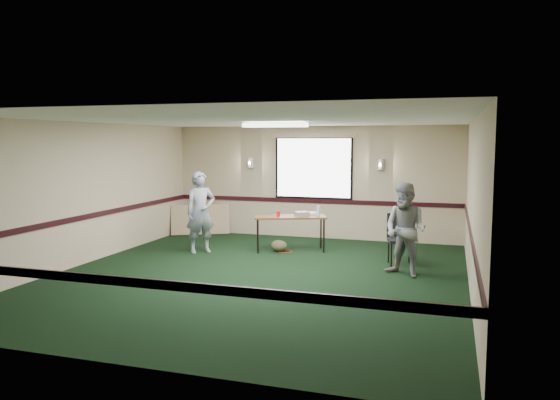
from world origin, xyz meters
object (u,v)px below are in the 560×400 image
(projector, at_px, (302,214))
(person_left, at_px, (201,212))
(conference_chair, at_px, (400,235))
(person_right, at_px, (406,230))
(folding_table, at_px, (290,218))

(projector, bearing_deg, person_left, 166.22)
(conference_chair, height_order, person_right, person_right)
(person_left, relative_size, person_right, 1.05)
(conference_chair, relative_size, person_right, 0.59)
(folding_table, height_order, person_right, person_right)
(conference_chair, bearing_deg, person_left, 168.51)
(person_left, height_order, person_right, person_left)
(folding_table, distance_m, conference_chair, 2.42)
(conference_chair, height_order, person_left, person_left)
(folding_table, relative_size, person_left, 0.95)
(person_left, bearing_deg, projector, -19.62)
(conference_chair, relative_size, person_left, 0.56)
(conference_chair, xyz_separation_m, person_right, (0.17, -0.94, 0.25))
(person_right, bearing_deg, conference_chair, 128.72)
(folding_table, relative_size, conference_chair, 1.69)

